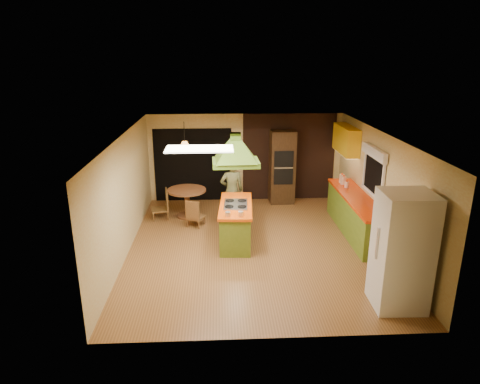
{
  "coord_description": "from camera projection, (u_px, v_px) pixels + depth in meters",
  "views": [
    {
      "loc": [
        -0.75,
        -8.68,
        4.11
      ],
      "look_at": [
        -0.3,
        0.38,
        1.15
      ],
      "focal_mm": 32.0,
      "sensor_mm": 36.0,
      "label": 1
    }
  ],
  "objects": [
    {
      "name": "refrigerator",
      "position": [
        402.0,
        251.0,
        7.02
      ],
      "size": [
        0.85,
        0.81,
        2.01
      ],
      "primitive_type": "cube",
      "rotation": [
        0.0,
        0.0,
        -0.03
      ],
      "color": "white",
      "rests_on": "ground"
    },
    {
      "name": "right_counter",
      "position": [
        356.0,
        215.0,
        10.09
      ],
      "size": [
        0.62,
        3.05,
        0.92
      ],
      "color": "olive",
      "rests_on": "ground"
    },
    {
      "name": "brick_panel",
      "position": [
        289.0,
        157.0,
        12.29
      ],
      "size": [
        2.64,
        0.03,
        2.5
      ],
      "primitive_type": "cube",
      "color": "#381E14",
      "rests_on": "ground"
    },
    {
      "name": "chair_near",
      "position": [
        196.0,
        213.0,
        10.56
      ],
      "size": [
        0.51,
        0.51,
        0.7
      ],
      "primitive_type": null,
      "rotation": [
        0.0,
        0.0,
        2.73
      ],
      "color": "brown",
      "rests_on": "ground"
    },
    {
      "name": "ground",
      "position": [
        254.0,
        246.0,
        9.55
      ],
      "size": [
        6.5,
        6.5,
        0.0
      ],
      "primitive_type": "plane",
      "color": "#935F30",
      "rests_on": "ground"
    },
    {
      "name": "canister_medium",
      "position": [
        343.0,
        180.0,
        10.87
      ],
      "size": [
        0.17,
        0.17,
        0.21
      ],
      "primitive_type": "cylinder",
      "rotation": [
        0.0,
        0.0,
        0.19
      ],
      "color": "beige",
      "rests_on": "right_counter"
    },
    {
      "name": "chair_left",
      "position": [
        160.0,
        204.0,
        11.02
      ],
      "size": [
        0.5,
        0.5,
        0.78
      ],
      "primitive_type": null,
      "rotation": [
        0.0,
        0.0,
        -1.38
      ],
      "color": "brown",
      "rests_on": "ground"
    },
    {
      "name": "pendant_lamp",
      "position": [
        185.0,
        146.0,
        10.68
      ],
      "size": [
        0.38,
        0.38,
        0.21
      ],
      "primitive_type": "cone",
      "rotation": [
        0.0,
        0.0,
        0.19
      ],
      "color": "#FF9E3F",
      "rests_on": "ceiling_plane"
    },
    {
      "name": "kitchen_island",
      "position": [
        236.0,
        223.0,
        9.66
      ],
      "size": [
        0.82,
        1.81,
        0.91
      ],
      "rotation": [
        0.0,
        0.0,
        -0.06
      ],
      "color": "olive",
      "rests_on": "ground"
    },
    {
      "name": "fluor_panel",
      "position": [
        199.0,
        149.0,
        7.58
      ],
      "size": [
        1.2,
        0.6,
        0.03
      ],
      "primitive_type": "cube",
      "color": "white",
      "rests_on": "ceiling_plane"
    },
    {
      "name": "man",
      "position": [
        232.0,
        191.0,
        10.71
      ],
      "size": [
        0.67,
        0.51,
        1.63
      ],
      "primitive_type": "imported",
      "rotation": [
        0.0,
        0.0,
        3.35
      ],
      "color": "#4D4C28",
      "rests_on": "ground"
    },
    {
      "name": "dining_table",
      "position": [
        187.0,
        197.0,
        11.11
      ],
      "size": [
        1.0,
        1.0,
        0.75
      ],
      "rotation": [
        0.0,
        0.0,
        -0.17
      ],
      "color": "brown",
      "rests_on": "ground"
    },
    {
      "name": "ceiling_plane",
      "position": [
        255.0,
        135.0,
        8.77
      ],
      "size": [
        6.5,
        6.5,
        0.0
      ],
      "primitive_type": "plane",
      "rotation": [
        3.14,
        0.0,
        0.0
      ],
      "color": "silver",
      "rests_on": "room_walls"
    },
    {
      "name": "canister_small",
      "position": [
        347.0,
        185.0,
        10.6
      ],
      "size": [
        0.14,
        0.14,
        0.15
      ],
      "primitive_type": "cylinder",
      "rotation": [
        0.0,
        0.0,
        0.34
      ],
      "color": "#FAE3C9",
      "rests_on": "right_counter"
    },
    {
      "name": "nook_opening",
      "position": [
        193.0,
        165.0,
        12.22
      ],
      "size": [
        2.2,
        0.03,
        2.1
      ],
      "primitive_type": "cube",
      "color": "black",
      "rests_on": "ground"
    },
    {
      "name": "upper_cabinets",
      "position": [
        346.0,
        140.0,
        11.15
      ],
      "size": [
        0.34,
        1.4,
        0.7
      ],
      "primitive_type": "cube",
      "color": "yellow",
      "rests_on": "room_walls"
    },
    {
      "name": "wall_oven",
      "position": [
        282.0,
        167.0,
        12.07
      ],
      "size": [
        0.7,
        0.62,
        2.08
      ],
      "rotation": [
        0.0,
        0.0,
        0.03
      ],
      "color": "#3F2814",
      "rests_on": "ground"
    },
    {
      "name": "canister_large",
      "position": [
        342.0,
        179.0,
        11.01
      ],
      "size": [
        0.18,
        0.18,
        0.21
      ],
      "primitive_type": "cylinder",
      "rotation": [
        0.0,
        0.0,
        0.35
      ],
      "color": "#F7E7C6",
      "rests_on": "right_counter"
    },
    {
      "name": "window_right",
      "position": [
        374.0,
        163.0,
        9.51
      ],
      "size": [
        0.12,
        1.35,
        1.06
      ],
      "color": "black",
      "rests_on": "room_walls"
    },
    {
      "name": "range_hood",
      "position": [
        236.0,
        144.0,
        9.1
      ],
      "size": [
        1.02,
        0.75,
        0.79
      ],
      "rotation": [
        0.0,
        0.0,
        0.03
      ],
      "color": "#557D1F",
      "rests_on": "ceiling_plane"
    },
    {
      "name": "room_walls",
      "position": [
        255.0,
        193.0,
        9.16
      ],
      "size": [
        5.5,
        6.5,
        6.5
      ],
      "color": "beige",
      "rests_on": "ground"
    }
  ]
}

